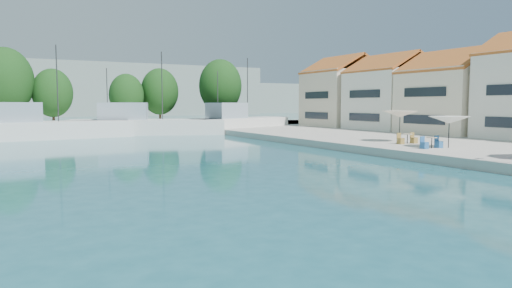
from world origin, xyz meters
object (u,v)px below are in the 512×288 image
trawler_03 (143,126)px  umbrella_cream (400,114)px  trawler_04 (237,123)px  umbrella_white (449,120)px  trawler_02 (35,129)px

trawler_03 → umbrella_cream: size_ratio=6.60×
trawler_04 → umbrella_cream: size_ratio=5.74×
trawler_03 → umbrella_white: 35.21m
trawler_02 → trawler_04: 24.45m
trawler_03 → umbrella_cream: trawler_03 is taller
trawler_02 → umbrella_white: size_ratio=6.73×
trawler_04 → trawler_03: bearing=162.2°
trawler_04 → umbrella_cream: (0.91, -27.85, 1.76)m
trawler_02 → umbrella_white: bearing=-58.8°
trawler_02 → umbrella_cream: (25.24, -25.46, 1.76)m
umbrella_white → umbrella_cream: bearing=81.4°
trawler_02 → trawler_04: bearing=-1.6°
trawler_02 → umbrella_cream: 35.90m
trawler_03 → trawler_04: (12.63, 0.37, 0.00)m
trawler_02 → umbrella_cream: trawler_02 is taller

